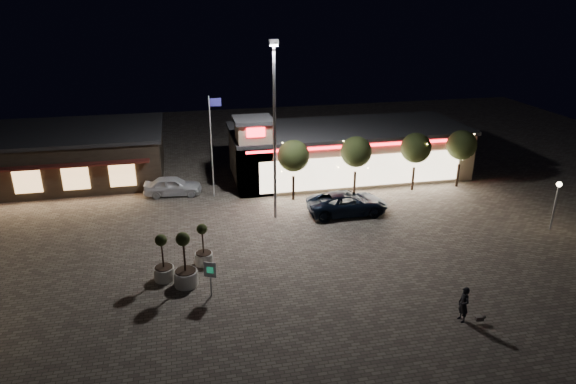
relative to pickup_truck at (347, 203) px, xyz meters
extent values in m
plane|color=#70675B|center=(-7.27, -7.53, -0.82)|extent=(90.00, 90.00, 0.00)
cube|color=tan|center=(2.73, 8.47, 1.18)|extent=(20.00, 8.00, 4.00)
cube|color=#262628|center=(2.73, 8.47, 3.33)|extent=(20.40, 8.40, 0.30)
cube|color=beige|center=(2.73, 4.42, 0.78)|extent=(17.00, 0.12, 2.60)
cube|color=red|center=(2.73, 4.39, 2.93)|extent=(19.00, 0.10, 0.18)
cube|color=tan|center=(-5.97, 5.77, 2.08)|extent=(2.60, 2.60, 5.80)
cube|color=#262628|center=(-5.97, 5.77, 5.13)|extent=(3.00, 3.00, 0.30)
cube|color=red|center=(-5.97, 4.42, 4.48)|extent=(1.40, 0.10, 0.70)
cube|color=#382D23|center=(-21.27, 12.47, 1.18)|extent=(16.00, 10.00, 4.00)
cube|color=#262628|center=(-21.27, 12.47, 3.33)|extent=(16.40, 10.40, 0.30)
cube|color=#591E19|center=(-21.27, 7.07, 1.98)|extent=(14.40, 0.80, 0.15)
cube|color=#FFBF72|center=(-23.27, 7.42, 0.78)|extent=(2.00, 0.12, 1.80)
cube|color=#FFBF72|center=(-19.77, 7.42, 0.78)|extent=(2.00, 0.12, 1.80)
cube|color=#FFBF72|center=(-16.27, 7.42, 0.78)|extent=(2.00, 0.12, 1.80)
cylinder|color=gray|center=(-5.27, 0.47, 5.18)|extent=(0.20, 0.20, 12.00)
cube|color=gray|center=(-5.27, 0.47, 11.38)|extent=(0.60, 0.40, 0.35)
cube|color=white|center=(-5.27, 0.47, 11.18)|extent=(0.45, 0.30, 0.08)
cylinder|color=white|center=(-9.27, 5.47, 3.18)|extent=(0.10, 0.10, 8.00)
cube|color=navy|center=(-8.82, 5.47, 6.68)|extent=(0.90, 0.04, 0.60)
cylinder|color=gray|center=(12.73, -5.53, 0.78)|extent=(0.12, 0.12, 3.20)
sphere|color=#FFE5B2|center=(12.73, -5.53, 2.48)|extent=(0.36, 0.36, 0.36)
cylinder|color=#332319|center=(-3.27, 3.47, 0.15)|extent=(0.20, 0.20, 1.92)
sphere|color=#2D3819|center=(-3.27, 3.47, 2.76)|extent=(2.42, 2.42, 2.42)
cylinder|color=#332319|center=(1.73, 3.47, 0.15)|extent=(0.20, 0.20, 1.92)
sphere|color=#2D3819|center=(1.73, 3.47, 2.76)|extent=(2.42, 2.42, 2.42)
cylinder|color=#332319|center=(6.73, 3.47, 0.15)|extent=(0.20, 0.20, 1.92)
sphere|color=#2D3819|center=(6.73, 3.47, 2.76)|extent=(2.42, 2.42, 2.42)
cylinder|color=#332319|center=(10.73, 3.47, 0.15)|extent=(0.20, 0.20, 1.92)
sphere|color=#2D3819|center=(10.73, 3.47, 2.76)|extent=(2.42, 2.42, 2.42)
imported|color=black|center=(0.00, 0.00, 0.00)|extent=(5.90, 2.75, 1.63)
imported|color=white|center=(-12.43, 6.47, -0.05)|extent=(4.67, 2.25, 1.54)
imported|color=black|center=(1.40, -13.74, 0.11)|extent=(0.48, 0.70, 1.85)
cube|color=#59514C|center=(2.13, -14.12, -0.57)|extent=(0.41, 0.18, 0.21)
sphere|color=#59514C|center=(2.36, -14.13, -0.48)|extent=(0.19, 0.19, 0.19)
cylinder|color=beige|center=(-13.01, -6.65, -0.44)|extent=(1.14, 1.14, 0.76)
cylinder|color=black|center=(-13.01, -6.65, -0.04)|extent=(0.99, 0.99, 0.06)
cylinder|color=#332319|center=(-13.01, -6.65, 0.84)|extent=(0.09, 0.09, 1.71)
sphere|color=#2D3819|center=(-13.01, -6.65, 1.65)|extent=(0.66, 0.66, 0.66)
cylinder|color=beige|center=(-11.82, -7.53, -0.38)|extent=(1.31, 1.31, 0.87)
cylinder|color=black|center=(-11.82, -7.53, 0.08)|extent=(1.13, 1.13, 0.07)
cylinder|color=#332319|center=(-11.82, -7.53, 1.09)|extent=(0.11, 0.11, 1.96)
sphere|color=#2D3819|center=(-11.82, -7.53, 2.02)|extent=(0.76, 0.76, 0.76)
cylinder|color=beige|center=(-10.71, -5.34, -0.46)|extent=(1.06, 1.06, 0.71)
cylinder|color=black|center=(-10.71, -5.34, -0.09)|extent=(0.92, 0.92, 0.05)
cylinder|color=#332319|center=(-10.71, -5.34, 0.73)|extent=(0.09, 0.09, 1.59)
sphere|color=#2D3819|center=(-10.71, -5.34, 1.48)|extent=(0.62, 0.62, 0.62)
cylinder|color=gray|center=(-10.55, -8.91, -0.20)|extent=(0.08, 0.08, 1.23)
cube|color=white|center=(-10.55, -8.91, 0.77)|extent=(0.63, 0.33, 0.87)
cube|color=#168956|center=(-10.55, -8.96, 0.77)|extent=(0.34, 0.16, 0.36)
camera|label=1|loc=(-11.50, -32.77, 14.37)|focal=32.00mm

